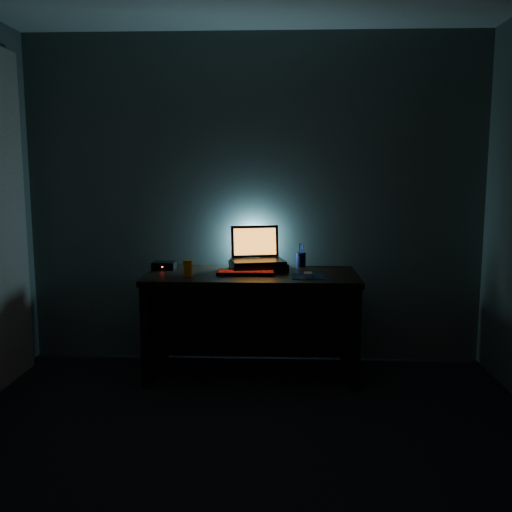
# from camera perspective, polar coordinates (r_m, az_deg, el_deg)

# --- Properties ---
(room) EXTENTS (3.50, 4.00, 2.50)m
(room) POSITION_cam_1_polar(r_m,az_deg,el_deg) (2.40, -2.25, 3.21)
(room) COLOR black
(room) RESTS_ON ground
(desk) EXTENTS (1.50, 0.70, 0.75)m
(desk) POSITION_cam_1_polar(r_m,az_deg,el_deg) (4.18, -0.36, -5.09)
(desk) COLOR black
(desk) RESTS_ON ground
(curtain) EXTENTS (0.06, 0.65, 2.30)m
(curtain) POSITION_cam_1_polar(r_m,az_deg,el_deg) (4.26, -24.20, 3.41)
(curtain) COLOR beige
(curtain) RESTS_ON ground
(riser) EXTENTS (0.45, 0.38, 0.06)m
(riser) POSITION_cam_1_polar(r_m,az_deg,el_deg) (4.19, 0.19, -1.03)
(riser) COLOR black
(riser) RESTS_ON desk
(laptop) EXTENTS (0.43, 0.36, 0.26)m
(laptop) POSITION_cam_1_polar(r_m,az_deg,el_deg) (4.23, 0.07, 0.29)
(laptop) COLOR black
(laptop) RESTS_ON riser
(keyboard) EXTENTS (0.41, 0.13, 0.03)m
(keyboard) POSITION_cam_1_polar(r_m,az_deg,el_deg) (4.02, -1.03, -1.70)
(keyboard) COLOR black
(keyboard) RESTS_ON desk
(mousepad) EXTENTS (0.23, 0.21, 0.00)m
(mousepad) POSITION_cam_1_polar(r_m,az_deg,el_deg) (3.94, 5.22, -2.09)
(mousepad) COLOR navy
(mousepad) RESTS_ON desk
(mouse) EXTENTS (0.06, 0.09, 0.03)m
(mouse) POSITION_cam_1_polar(r_m,az_deg,el_deg) (3.93, 5.23, -1.86)
(mouse) COLOR #939398
(mouse) RESTS_ON mousepad
(pen_cup) EXTENTS (0.09, 0.09, 0.11)m
(pen_cup) POSITION_cam_1_polar(r_m,az_deg,el_deg) (4.36, 4.50, -0.37)
(pen_cup) COLOR black
(pen_cup) RESTS_ON desk
(juice_glass) EXTENTS (0.08, 0.08, 0.11)m
(juice_glass) POSITION_cam_1_polar(r_m,az_deg,el_deg) (3.99, -6.83, -1.20)
(juice_glass) COLOR orange
(juice_glass) RESTS_ON desk
(router) EXTENTS (0.17, 0.14, 0.06)m
(router) POSITION_cam_1_polar(r_m,az_deg,el_deg) (4.29, -9.16, -0.95)
(router) COLOR black
(router) RESTS_ON desk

